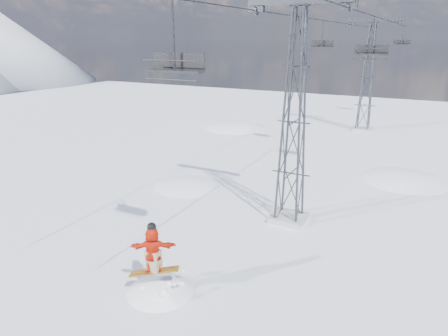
{
  "coord_description": "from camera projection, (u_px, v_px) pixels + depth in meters",
  "views": [
    {
      "loc": [
        6.74,
        -11.42,
        9.61
      ],
      "look_at": [
        -1.37,
        4.45,
        3.75
      ],
      "focal_mm": 32.0,
      "sensor_mm": 36.0,
      "label": 1
    }
  ],
  "objects": [
    {
      "name": "lift_chair_mid",
      "position": [
        371.0,
        51.0,
        25.77
      ],
      "size": [
        2.08,
        0.6,
        2.58
      ],
      "color": "black",
      "rests_on": "ground"
    },
    {
      "name": "lift_tower_near",
      "position": [
        294.0,
        123.0,
        20.29
      ],
      "size": [
        5.2,
        1.8,
        11.43
      ],
      "color": "#999999",
      "rests_on": "ground"
    },
    {
      "name": "lift_chair_far",
      "position": [
        322.0,
        44.0,
        31.6
      ],
      "size": [
        1.8,
        0.52,
        2.24
      ],
      "color": "black",
      "rests_on": "ground"
    },
    {
      "name": "lift_chair_extra",
      "position": [
        402.0,
        43.0,
        47.05
      ],
      "size": [
        1.88,
        0.54,
        2.33
      ],
      "color": "black",
      "rests_on": "ground"
    },
    {
      "name": "lift_tower_far",
      "position": [
        367.0,
        79.0,
        41.44
      ],
      "size": [
        5.2,
        1.8,
        11.43
      ],
      "color": "#999999",
      "rests_on": "ground"
    },
    {
      "name": "ground",
      "position": [
        203.0,
        296.0,
        15.57
      ],
      "size": [
        120.0,
        120.0,
        0.0
      ],
      "primitive_type": "plane",
      "color": "white",
      "rests_on": "ground"
    },
    {
      "name": "lift_chair_near",
      "position": [
        176.0,
        64.0,
        14.1
      ],
      "size": [
        2.17,
        0.62,
        2.69
      ],
      "color": "black",
      "rests_on": "ground"
    },
    {
      "name": "snowboarder_jump",
      "position": [
        162.0,
        325.0,
        16.34
      ],
      "size": [
        4.4,
        4.4,
        7.07
      ],
      "color": "white",
      "rests_on": "ground"
    },
    {
      "name": "snow_terrain",
      "position": [
        272.0,
        246.0,
        38.59
      ],
      "size": [
        39.0,
        37.0,
        22.0
      ],
      "color": "white",
      "rests_on": "ground"
    },
    {
      "name": "haul_cables",
      "position": [
        347.0,
        19.0,
        28.34
      ],
      "size": [
        4.46,
        51.0,
        0.06
      ],
      "color": "black",
      "rests_on": "ground"
    }
  ]
}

